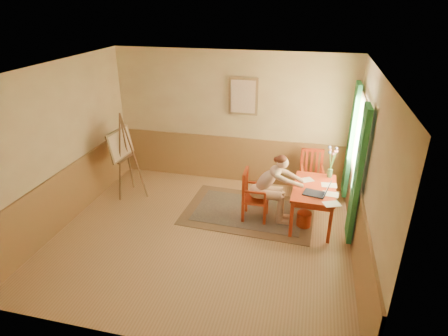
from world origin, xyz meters
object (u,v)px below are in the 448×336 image
(easel, at_px, (122,147))
(figure, at_px, (271,185))
(table, at_px, (314,192))
(chair_back, at_px, (311,175))
(laptop, at_px, (319,192))
(chair_left, at_px, (253,195))

(easel, bearing_deg, figure, -6.00)
(table, relative_size, easel, 0.70)
(chair_back, bearing_deg, laptop, -83.96)
(table, xyz_separation_m, chair_back, (-0.06, 0.95, -0.13))
(chair_back, distance_m, easel, 3.78)
(table, bearing_deg, laptop, -76.63)
(figure, xyz_separation_m, easel, (-2.99, 0.31, 0.32))
(chair_left, bearing_deg, easel, 173.04)
(chair_back, bearing_deg, figure, -123.40)
(chair_back, bearing_deg, chair_left, -133.45)
(table, bearing_deg, chair_back, 93.91)
(chair_back, distance_m, figure, 1.26)
(table, bearing_deg, figure, -173.20)
(figure, distance_m, laptop, 0.84)
(chair_left, height_order, laptop, laptop)
(chair_back, relative_size, figure, 0.78)
(chair_left, bearing_deg, laptop, -8.52)
(figure, bearing_deg, easel, 174.00)
(easel, bearing_deg, chair_left, -6.96)
(laptop, bearing_deg, chair_back, 96.04)
(table, distance_m, figure, 0.76)
(table, height_order, laptop, laptop)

